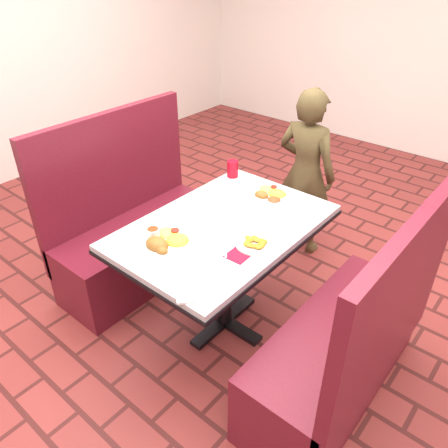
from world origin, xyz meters
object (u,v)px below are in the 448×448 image
Objects in this scene: dining_table at (224,238)px; diner_person at (305,174)px; booth_bench_right at (345,349)px; plantain_plate at (255,244)px; red_tumbler at (233,169)px; far_dinner_plate at (271,193)px; booth_bench_left at (137,235)px; near_dinner_plate at (166,239)px.

diner_person is (-0.11, 1.06, -0.02)m from dining_table.
booth_bench_right is 0.70m from plantain_plate.
diner_person reaches higher than red_tumbler.
far_dinner_plate reaches higher than plantain_plate.
diner_person is at bearing 100.88° from far_dinner_plate.
far_dinner_plate reaches higher than dining_table.
dining_table is at bearing -55.50° from red_tumbler.
booth_bench_left and booth_bench_right have the same top height.
booth_bench_left is 4.40× the size of far_dinner_plate.
booth_bench_right is at bearing -28.34° from far_dinner_plate.
booth_bench_right reaches higher than plantain_plate.
red_tumbler is (-0.34, 0.49, 0.15)m from dining_table.
plantain_plate is (1.05, -0.06, 0.43)m from booth_bench_left.
diner_person reaches higher than far_dinner_plate.
diner_person is at bearing 90.19° from near_dinner_plate.
diner_person is at bearing 67.87° from red_tumbler.
near_dinner_plate is 2.71× the size of red_tumbler.
booth_bench_right is 1.06m from near_dinner_plate.
booth_bench_left is at bearing 55.66° from diner_person.
far_dinner_plate is at bearing 81.19° from near_dinner_plate.
diner_person is 1.18m from plantain_plate.
booth_bench_left is at bearing 180.00° from dining_table.
dining_table is 0.61m from red_tumbler.
booth_bench_left is 10.90× the size of red_tumbler.
plantain_plate is (0.24, -0.48, -0.01)m from far_dinner_plate.
far_dinner_plate is (0.02, 0.42, 0.12)m from dining_table.
booth_bench_left is at bearing 176.91° from plantain_plate.
dining_table is 1.01× the size of booth_bench_right.
far_dinner_plate is 0.53m from plantain_plate.
booth_bench_right reaches higher than dining_table.
booth_bench_right is at bearing 0.00° from dining_table.
booth_bench_left reaches higher than far_dinner_plate.
plantain_plate is 0.81m from red_tumbler.
near_dinner_plate is 0.86m from red_tumbler.
far_dinner_plate is at bearing 87.70° from dining_table.
diner_person reaches higher than booth_bench_left.
diner_person is 4.23× the size of near_dinner_plate.
dining_table is at bearing 0.00° from booth_bench_left.
booth_bench_left is 0.82m from red_tumbler.
diner_person is at bearing 56.85° from booth_bench_left.
diner_person reaches higher than booth_bench_right.
diner_person is 4.63× the size of far_dinner_plate.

